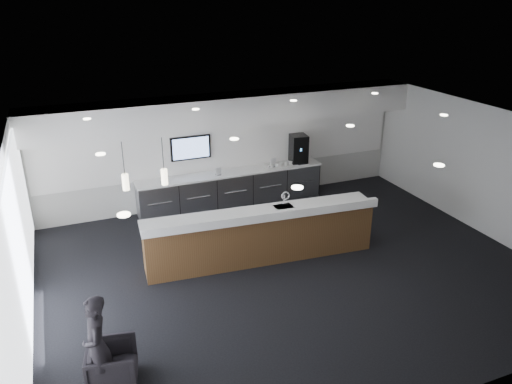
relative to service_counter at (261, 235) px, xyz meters
name	(u,v)px	position (x,y,z in m)	size (l,w,h in m)	color
ground	(291,270)	(0.39, -0.67, -0.58)	(10.00, 10.00, 0.00)	black
ceiling	(295,130)	(0.39, -0.67, 2.42)	(10.00, 8.00, 0.02)	black
back_wall	(226,148)	(0.39, 3.33, 0.92)	(10.00, 0.02, 3.00)	silver
left_wall	(16,251)	(-4.61, -0.67, 0.92)	(0.02, 8.00, 3.00)	silver
right_wall	(486,171)	(5.39, -0.67, 0.92)	(0.02, 8.00, 3.00)	silver
soffit_bulkhead	(231,109)	(0.39, 2.88, 2.07)	(10.00, 0.90, 0.70)	white
alcove_panel	(227,145)	(0.39, 3.30, 1.02)	(9.80, 0.06, 1.40)	white
window_blinds_wall	(19,251)	(-4.57, -0.67, 0.92)	(0.04, 7.36, 2.55)	#A2B5C3
back_credenza	(232,188)	(0.39, 2.97, -0.10)	(5.06, 0.66, 0.95)	gray
wall_tv	(191,148)	(-0.61, 3.24, 1.07)	(1.05, 0.08, 0.62)	black
pendant_left	(161,171)	(-2.01, 0.13, 1.67)	(0.12, 0.12, 0.30)	#F9EEC2
pendant_right	(123,176)	(-2.71, 0.13, 1.67)	(0.12, 0.12, 0.30)	#F9EEC2
ceiling_can_lights	(295,132)	(0.39, -0.67, 2.39)	(7.00, 5.00, 0.02)	white
service_counter	(261,235)	(0.00, 0.00, 0.00)	(5.05, 1.23, 1.49)	#53341B
coffee_machine	(298,148)	(2.39, 3.04, 0.76)	(0.50, 0.60, 0.77)	black
info_sign_left	(218,171)	(0.00, 2.85, 0.48)	(0.16, 0.02, 0.21)	white
info_sign_right	(273,163)	(1.57, 2.89, 0.50)	(0.19, 0.02, 0.25)	white
armchair	(113,365)	(-3.44, -2.55, -0.25)	(0.69, 0.71, 0.65)	black
lounge_guest	(97,346)	(-3.62, -2.65, 0.21)	(0.58, 0.38, 1.58)	black
cup_0	(290,163)	(2.07, 2.86, 0.42)	(0.11, 0.11, 0.10)	white
cup_1	(286,164)	(1.93, 2.86, 0.42)	(0.11, 0.11, 0.10)	white
cup_2	(281,164)	(1.79, 2.86, 0.42)	(0.11, 0.11, 0.10)	white
cup_3	(276,165)	(1.65, 2.86, 0.42)	(0.11, 0.11, 0.10)	white
cup_4	(272,166)	(1.51, 2.86, 0.42)	(0.11, 0.11, 0.10)	white
cup_5	(267,166)	(1.37, 2.86, 0.42)	(0.11, 0.11, 0.10)	white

